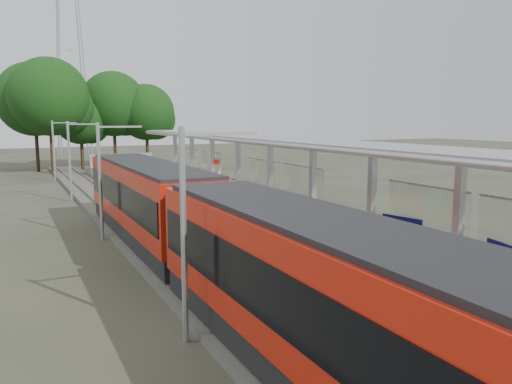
% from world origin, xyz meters
% --- Properties ---
extents(trackbed, '(3.00, 70.00, 0.24)m').
position_xyz_m(trackbed, '(-4.50, 20.00, 0.12)').
color(trackbed, '#59544C').
rests_on(trackbed, ground).
extents(platform, '(6.00, 50.00, 1.00)m').
position_xyz_m(platform, '(0.00, 20.00, 0.50)').
color(platform, gray).
rests_on(platform, ground).
extents(tactile_strip, '(0.60, 50.00, 0.02)m').
position_xyz_m(tactile_strip, '(-2.55, 20.00, 1.01)').
color(tactile_strip, gold).
rests_on(tactile_strip, platform).
extents(end_fence, '(6.00, 0.10, 1.20)m').
position_xyz_m(end_fence, '(0.00, 44.95, 1.60)').
color(end_fence, '#9EA0A5').
rests_on(end_fence, platform).
extents(train, '(2.74, 27.60, 3.62)m').
position_xyz_m(train, '(-4.50, 10.41, 2.05)').
color(train, black).
rests_on(train, ground).
extents(canopy, '(3.27, 38.00, 3.66)m').
position_xyz_m(canopy, '(1.61, 16.19, 4.20)').
color(canopy, '#9EA0A5').
rests_on(canopy, platform).
extents(pylon, '(8.00, 4.00, 38.00)m').
position_xyz_m(pylon, '(-1.00, 73.00, 19.00)').
color(pylon, '#9EA0A5').
rests_on(pylon, ground).
extents(tree_cluster, '(18.63, 11.10, 11.64)m').
position_xyz_m(tree_cluster, '(-2.81, 52.29, 7.13)').
color(tree_cluster, '#382316').
rests_on(tree_cluster, ground).
extents(catenary_masts, '(2.08, 48.16, 5.40)m').
position_xyz_m(catenary_masts, '(-6.22, 19.00, 2.91)').
color(catenary_masts, '#9EA0A5').
rests_on(catenary_masts, ground).
extents(bench_near, '(0.84, 1.63, 1.07)m').
position_xyz_m(bench_near, '(2.53, 4.65, 1.56)').
color(bench_near, '#0E1046').
rests_on(bench_near, platform).
extents(bench_mid, '(0.90, 1.67, 1.10)m').
position_xyz_m(bench_mid, '(2.60, 8.89, 1.58)').
color(bench_mid, '#0E1046').
rests_on(bench_mid, platform).
extents(bench_far, '(0.99, 1.51, 1.00)m').
position_xyz_m(bench_far, '(1.98, 23.04, 1.52)').
color(bench_far, '#0E1046').
rests_on(bench_far, platform).
extents(info_pillar_far, '(0.46, 0.46, 2.03)m').
position_xyz_m(info_pillar_far, '(1.75, 24.71, 1.88)').
color(info_pillar_far, beige).
rests_on(info_pillar_far, platform).
extents(litter_bin, '(0.57, 0.57, 0.94)m').
position_xyz_m(litter_bin, '(1.28, 15.15, 1.47)').
color(litter_bin, '#9EA0A5').
rests_on(litter_bin, platform).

